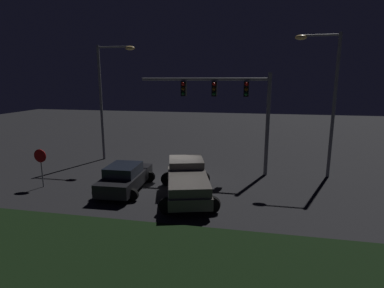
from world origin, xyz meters
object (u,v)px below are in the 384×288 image
object	(u,v)px
street_lamp_left	(107,89)
stop_sign	(41,161)
car_sedan	(125,177)
traffic_signal_gantry	(229,98)
street_lamp_right	(327,90)
pickup_truck	(187,178)

from	to	relation	value
street_lamp_left	stop_sign	xyz separation A→B (m)	(-1.04, -6.63, -3.80)
car_sedan	street_lamp_left	size ratio (longest dim) A/B	0.52
traffic_signal_gantry	street_lamp_left	world-z (taller)	street_lamp_left
car_sedan	street_lamp_right	xyz separation A→B (m)	(11.15, 4.79, 4.74)
car_sedan	traffic_signal_gantry	distance (m)	8.08
stop_sign	car_sedan	bearing A→B (deg)	5.02
street_lamp_right	stop_sign	bearing A→B (deg)	-161.97
stop_sign	pickup_truck	bearing A→B (deg)	1.14
pickup_truck	car_sedan	xyz separation A→B (m)	(-3.59, 0.26, -0.26)
traffic_signal_gantry	pickup_truck	bearing A→B (deg)	-110.35
pickup_truck	traffic_signal_gantry	world-z (taller)	traffic_signal_gantry
street_lamp_right	stop_sign	xyz separation A→B (m)	(-16.04, -5.22, -3.92)
pickup_truck	car_sedan	size ratio (longest dim) A/B	1.29
traffic_signal_gantry	stop_sign	world-z (taller)	traffic_signal_gantry
car_sedan	street_lamp_right	size ratio (longest dim) A/B	0.51
pickup_truck	stop_sign	size ratio (longest dim) A/B	2.57
traffic_signal_gantry	street_lamp_right	size ratio (longest dim) A/B	0.95
car_sedan	traffic_signal_gantry	xyz separation A→B (m)	(5.32, 4.43, 4.16)
pickup_truck	street_lamp_left	size ratio (longest dim) A/B	0.67
street_lamp_right	pickup_truck	bearing A→B (deg)	-146.28
car_sedan	traffic_signal_gantry	world-z (taller)	traffic_signal_gantry
street_lamp_left	street_lamp_right	bearing A→B (deg)	-5.36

